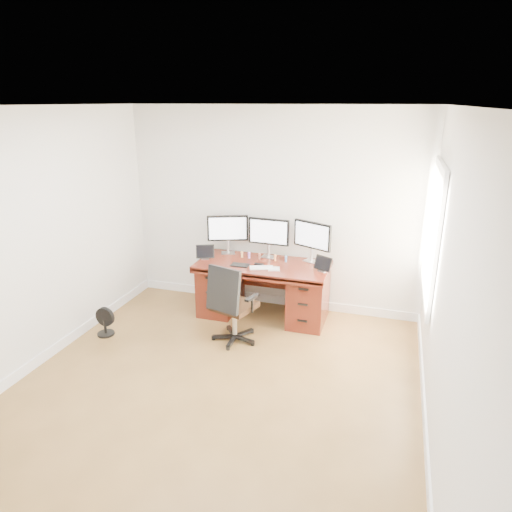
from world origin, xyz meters
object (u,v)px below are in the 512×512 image
(desk, at_px, (263,288))
(keyboard, at_px, (261,268))
(monitor_center, at_px, (269,233))
(floor_fan, at_px, (105,322))
(office_chair, at_px, (232,317))

(desk, distance_m, keyboard, 0.41)
(monitor_center, xyz_separation_m, keyboard, (0.03, -0.44, -0.33))
(desk, distance_m, floor_fan, 2.04)
(office_chair, height_order, floor_fan, office_chair)
(desk, bearing_deg, floor_fan, -147.22)
(office_chair, relative_size, floor_fan, 2.75)
(office_chair, height_order, keyboard, office_chair)
(desk, height_order, keyboard, keyboard)
(floor_fan, height_order, monitor_center, monitor_center)
(office_chair, distance_m, keyboard, 0.75)
(office_chair, height_order, monitor_center, monitor_center)
(office_chair, xyz_separation_m, keyboard, (0.18, 0.58, 0.43))
(monitor_center, bearing_deg, keyboard, -83.57)
(desk, relative_size, keyboard, 5.84)
(office_chair, distance_m, floor_fan, 1.59)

